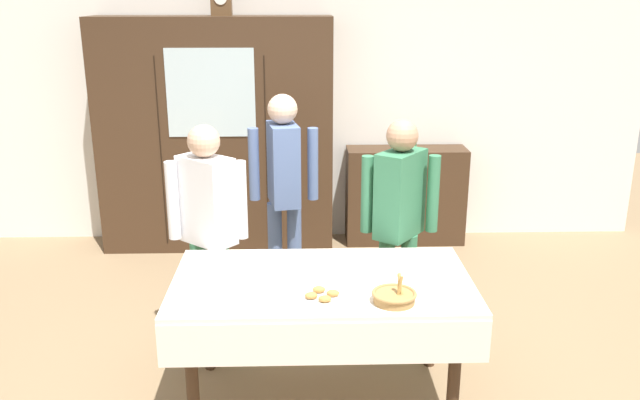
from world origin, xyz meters
TOP-DOWN VIEW (x-y plane):
  - ground_plane at (0.00, 0.00)m, footprint 12.00×12.00m
  - back_wall at (0.00, 2.65)m, footprint 6.40×0.10m
  - dining_table at (0.00, -0.23)m, footprint 1.71×0.95m
  - wall_cabinet at (-0.90, 2.35)m, footprint 2.14×0.46m
  - mantel_clock at (-0.80, 2.35)m, footprint 0.18×0.11m
  - bookshelf_low at (0.89, 2.41)m, footprint 1.14×0.35m
  - book_stack at (0.89, 2.41)m, footprint 0.16×0.21m
  - tea_cup_near_right at (-0.53, -0.27)m, footprint 0.13×0.13m
  - tea_cup_far_left at (-0.42, -0.53)m, footprint 0.13×0.13m
  - tea_cup_front_edge at (0.11, -0.06)m, footprint 0.13×0.13m
  - bread_basket at (0.37, -0.51)m, footprint 0.24×0.24m
  - pastry_plate at (-0.01, -0.46)m, footprint 0.28×0.28m
  - spoon_mid_left at (-0.34, 0.02)m, footprint 0.12×0.02m
  - spoon_far_left at (0.47, -0.29)m, footprint 0.12×0.02m
  - person_behind_table_right at (-0.25, 1.11)m, footprint 0.52×0.39m
  - person_behind_table_left at (0.54, 0.50)m, footprint 0.52×0.41m
  - person_beside_shelf at (-0.73, 0.42)m, footprint 0.52×0.39m

SIDE VIEW (x-z plane):
  - ground_plane at x=0.00m, z-range 0.00..0.00m
  - bookshelf_low at x=0.89m, z-range 0.00..0.93m
  - dining_table at x=0.00m, z-range 0.28..1.05m
  - spoon_mid_left at x=-0.34m, z-range 0.77..0.78m
  - spoon_far_left at x=0.47m, z-range 0.77..0.78m
  - pastry_plate at x=-0.01m, z-range 0.76..0.81m
  - tea_cup_near_right at x=-0.53m, z-range 0.77..0.83m
  - tea_cup_front_edge at x=0.11m, z-range 0.77..0.83m
  - tea_cup_far_left at x=-0.42m, z-range 0.77..0.83m
  - bread_basket at x=0.37m, z-range 0.73..0.89m
  - person_beside_shelf at x=-0.73m, z-range 0.16..1.71m
  - person_behind_table_left at x=0.54m, z-range 0.16..1.73m
  - book_stack at x=0.89m, z-range 0.93..1.00m
  - person_behind_table_right at x=-0.25m, z-range 0.18..1.82m
  - wall_cabinet at x=-0.90m, z-range 0.00..2.15m
  - back_wall at x=0.00m, z-range 0.00..2.70m
  - mantel_clock at x=-0.80m, z-range 2.15..2.39m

